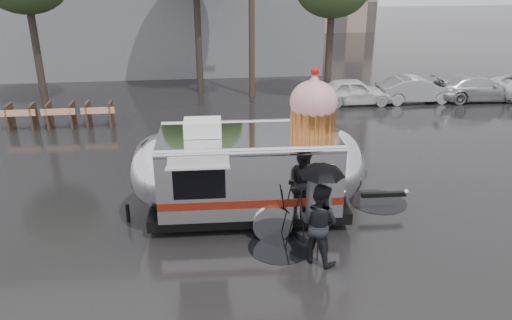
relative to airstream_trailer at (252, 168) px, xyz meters
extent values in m
plane|color=black|center=(-1.19, -1.73, -1.40)|extent=(120.00, 120.00, 0.00)
cylinder|color=black|center=(3.59, 0.46, -1.40)|extent=(1.57, 1.57, 0.01)
cylinder|color=black|center=(0.50, -1.55, -1.40)|extent=(1.51, 1.51, 0.01)
cylinder|color=black|center=(2.67, 2.78, -1.40)|extent=(2.61, 2.61, 0.01)
cylinder|color=#473323|center=(1.31, 12.27, 3.10)|extent=(0.28, 0.28, 9.00)
cylinder|color=#382D26|center=(-8.19, 11.27, 1.52)|extent=(0.32, 0.32, 5.85)
cylinder|color=#382D26|center=(-1.19, 13.27, 1.97)|extent=(0.32, 0.32, 6.75)
cylinder|color=#382D26|center=(4.81, 11.27, 1.30)|extent=(0.32, 0.32, 5.40)
cube|color=#473323|center=(-8.69, 8.27, -0.90)|extent=(0.08, 0.80, 1.00)
cube|color=#473323|center=(-7.79, 8.27, -0.90)|extent=(0.08, 0.80, 1.00)
cube|color=#E5590C|center=(-8.24, 7.89, -0.65)|extent=(1.30, 0.04, 0.25)
cube|color=#473323|center=(-7.19, 8.27, -0.90)|extent=(0.08, 0.80, 1.00)
cube|color=#473323|center=(-6.29, 8.27, -0.90)|extent=(0.08, 0.80, 1.00)
cube|color=#E5590C|center=(-6.74, 7.89, -0.65)|extent=(1.30, 0.04, 0.25)
cube|color=#473323|center=(-5.69, 8.27, -0.90)|extent=(0.08, 0.80, 1.00)
cube|color=#473323|center=(-4.79, 8.27, -0.90)|extent=(0.08, 0.80, 1.00)
cube|color=#E5590C|center=(-5.24, 7.89, -0.65)|extent=(1.30, 0.04, 0.25)
imported|color=silver|center=(5.81, 10.27, -0.70)|extent=(4.00, 1.80, 1.40)
imported|color=#B2B2B7|center=(8.81, 10.27, -0.70)|extent=(4.00, 1.80, 1.40)
imported|color=#B2B2B7|center=(11.81, 10.27, -0.68)|extent=(4.20, 1.80, 1.44)
cube|color=silver|center=(-0.09, 0.01, 0.00)|extent=(4.46, 2.42, 1.80)
ellipsoid|color=silver|center=(2.10, -0.06, 0.00)|extent=(1.56, 2.34, 1.80)
ellipsoid|color=silver|center=(-2.29, 0.07, 0.00)|extent=(1.56, 2.34, 1.80)
cube|color=black|center=(-0.09, 0.01, -1.05)|extent=(5.05, 2.14, 0.30)
cylinder|color=black|center=(0.38, -1.03, -1.05)|extent=(0.70, 0.24, 0.70)
cylinder|color=black|center=(0.44, 1.02, -1.05)|extent=(0.70, 0.24, 0.70)
cylinder|color=silver|center=(0.37, -1.17, -1.00)|extent=(0.96, 0.13, 0.96)
cube|color=black|center=(3.50, -0.10, -0.90)|extent=(1.20, 0.16, 0.12)
sphere|color=silver|center=(4.10, -0.12, -0.85)|extent=(0.16, 0.16, 0.16)
cylinder|color=black|center=(-3.19, 0.10, -1.15)|extent=(0.10, 0.10, 0.50)
cube|color=#63160C|center=(-0.13, -1.13, -0.45)|extent=(4.39, 0.16, 0.20)
cube|color=#63160C|center=(-0.06, 1.15, -0.45)|extent=(4.39, 0.16, 0.20)
cube|color=black|center=(-1.32, -1.11, 0.15)|extent=(1.20, 0.07, 0.80)
cube|color=#A9A39E|center=(-1.33, -1.35, 0.65)|extent=(1.41, 0.54, 0.14)
cube|color=silver|center=(1.47, -1.20, -0.15)|extent=(0.60, 0.05, 1.30)
cube|color=white|center=(-1.19, 0.04, 1.09)|extent=(0.92, 0.67, 0.38)
cylinder|color=#C47333|center=(1.50, -0.04, 1.19)|extent=(1.07, 1.07, 0.60)
ellipsoid|color=pink|center=(1.50, -0.04, 1.67)|extent=(1.19, 1.19, 1.04)
cone|color=pink|center=(1.50, -0.04, 2.19)|extent=(0.51, 0.51, 0.40)
sphere|color=red|center=(1.50, -0.04, 2.41)|extent=(0.21, 0.21, 0.20)
imported|color=black|center=(1.24, -2.18, -0.46)|extent=(1.00, 0.97, 1.87)
imported|color=black|center=(1.24, -2.18, 0.56)|extent=(1.20, 1.20, 0.82)
cylinder|color=black|center=(1.24, -2.18, -0.58)|extent=(0.02, 0.02, 1.65)
cylinder|color=black|center=(1.06, -1.31, -0.71)|extent=(0.10, 0.31, 1.39)
cylinder|color=black|center=(0.65, -1.20, -0.71)|extent=(0.24, 0.24, 1.39)
cylinder|color=black|center=(0.76, -1.61, -0.71)|extent=(0.31, 0.11, 1.39)
cube|color=black|center=(0.82, -1.37, -0.01)|extent=(0.14, 0.12, 0.10)
camera|label=1|loc=(-1.21, -11.49, 4.91)|focal=35.00mm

